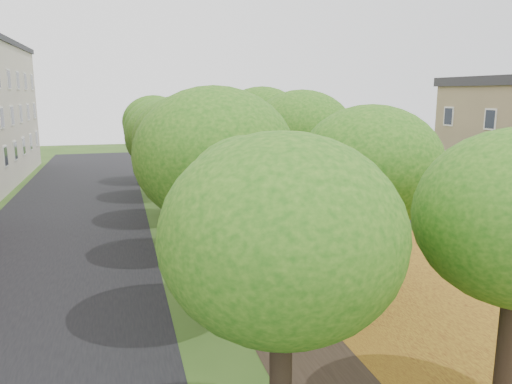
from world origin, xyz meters
TOP-DOWN VIEW (x-y plane):
  - street_asphalt at (-7.50, 15.00)m, footprint 8.00×70.00m
  - footpath at (0.00, 15.00)m, footprint 3.20×70.00m
  - leaf_verge at (5.00, 15.00)m, footprint 7.50×70.00m
  - parking_lot at (13.50, 16.00)m, footprint 9.00×16.00m
  - tree_row_west at (-2.20, 15.00)m, footprint 4.28×34.28m
  - tree_row_east at (2.60, 15.00)m, footprint 4.28×34.28m
  - car_silver at (11.00, 11.52)m, footprint 4.14×2.73m
  - car_red at (11.00, 11.32)m, footprint 4.21×2.11m
  - car_grey at (11.00, 17.59)m, footprint 5.02×2.20m
  - car_white at (11.37, 17.79)m, footprint 5.64×2.75m

SIDE VIEW (x-z plane):
  - street_asphalt at x=-7.50m, z-range 0.00..0.01m
  - parking_lot at x=13.50m, z-range 0.00..0.01m
  - footpath at x=0.00m, z-range 0.00..0.01m
  - leaf_verge at x=5.00m, z-range 0.00..0.01m
  - car_silver at x=11.00m, z-range 0.00..1.31m
  - car_red at x=11.00m, z-range 0.00..1.33m
  - car_grey at x=11.00m, z-range 0.00..1.43m
  - car_white at x=11.37m, z-range 0.00..1.54m
  - tree_row_west at x=-2.20m, z-range 1.31..7.61m
  - tree_row_east at x=2.60m, z-range 1.31..7.61m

